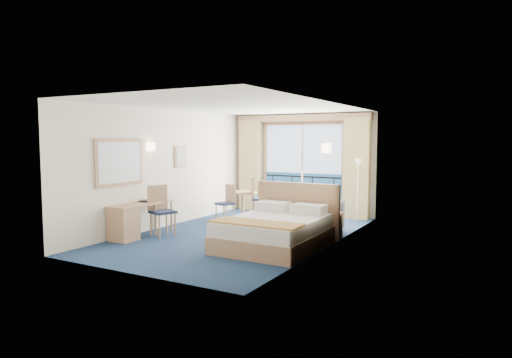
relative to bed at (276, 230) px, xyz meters
name	(u,v)px	position (x,y,z in m)	size (l,w,h in m)	color
floor	(241,234)	(-1.16, 0.68, -0.32)	(6.50, 6.50, 0.00)	navy
room_walls	(241,151)	(-1.16, 0.68, 1.46)	(4.04, 6.54, 2.72)	silver
balcony_door	(302,171)	(-1.16, 3.90, 0.83)	(2.36, 0.03, 2.52)	navy
curtain_left	(250,165)	(-2.71, 3.75, 0.96)	(0.65, 0.22, 2.55)	#D1BF74
curtain_right	(357,169)	(0.39, 3.75, 0.96)	(0.65, 0.22, 2.55)	#D1BF74
pelmet	(301,118)	(-1.16, 3.78, 2.26)	(3.80, 0.25, 0.18)	#A17D57
mirror	(119,162)	(-3.13, -0.82, 1.23)	(0.05, 1.25, 0.95)	#A17D57
wall_print	(180,157)	(-3.13, 1.13, 1.28)	(0.04, 0.42, 0.52)	#A17D57
sconce_left	(151,147)	(-3.10, 0.08, 1.53)	(0.18, 0.18, 0.18)	#FFE4B2
sconce_right	(327,148)	(0.78, 0.53, 1.53)	(0.18, 0.18, 0.18)	#FFE4B2
bed	(276,230)	(0.00, 0.00, 0.00)	(1.80, 2.14, 1.13)	#A17D57
nightstand	(330,225)	(0.62, 1.24, -0.05)	(0.41, 0.39, 0.53)	tan
phone	(330,210)	(0.60, 1.26, 0.26)	(0.19, 0.14, 0.08)	silver
armchair	(322,214)	(0.13, 2.06, 0.03)	(0.74, 0.76, 0.69)	#495059
floor_lamp	(358,174)	(0.53, 3.42, 0.85)	(0.21, 0.21, 1.53)	silver
desk	(127,221)	(-2.89, -0.88, 0.07)	(0.51, 1.48, 0.69)	#A17D57
desk_chair	(161,207)	(-2.59, -0.23, 0.28)	(0.59, 0.58, 1.05)	#1C2642
folder	(147,201)	(-2.91, -0.27, 0.39)	(0.31, 0.23, 0.03)	black
desk_lamp	(153,185)	(-2.95, -0.05, 0.71)	(0.12, 0.12, 0.45)	silver
round_table	(242,198)	(-2.22, 2.50, 0.19)	(0.75, 0.75, 0.67)	#A17D57
table_chair_a	(257,195)	(-1.77, 2.46, 0.29)	(0.65, 0.65, 1.09)	#1C2642
table_chair_b	(227,200)	(-2.32, 1.93, 0.19)	(0.49, 0.49, 0.89)	#1C2642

